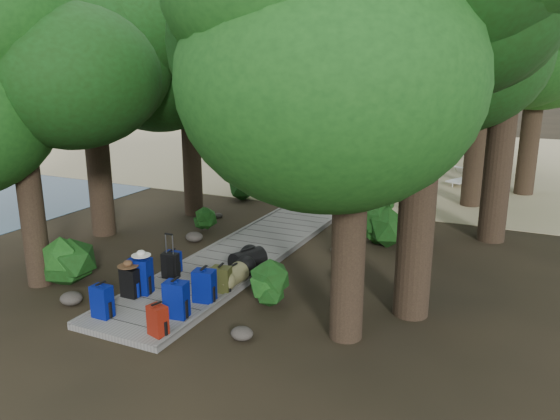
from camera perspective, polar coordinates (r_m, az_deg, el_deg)
The scene contains 52 objects.
ground at distance 13.89m, azimuth -3.34°, elevation -4.56°, with size 120.00×120.00×0.00m, color #302618.
sand_beach at distance 28.56m, azimuth 12.26°, elevation 5.37°, with size 40.00×22.00×0.02m, color tan.
water_bay at distance 53.09m, azimuth -21.30°, elevation 9.05°, with size 50.00×60.00×0.02m, color #274150.
distant_hill at distance 75.51m, azimuth -12.82°, elevation 11.19°, with size 32.00×16.00×12.00m, color black.
boardwalk at distance 14.71m, azimuth -1.48°, elevation -3.16°, with size 2.00×12.00×0.12m, color gray.
backpack_left_a at distance 10.67m, azimuth -18.11°, elevation -8.91°, with size 0.36×0.25×0.68m, color navy, non-canonical shape.
backpack_left_b at distance 11.40m, azimuth -15.36°, elevation -7.16°, with size 0.36×0.26×0.66m, color black, non-canonical shape.
backpack_left_c at distance 11.49m, azimuth -14.40°, elevation -6.50°, with size 0.44×0.32×0.82m, color navy, non-canonical shape.
backpack_left_d at distance 12.52m, azimuth -11.15°, elevation -5.21°, with size 0.35×0.25×0.53m, color navy, non-canonical shape.
backpack_right_a at distance 9.78m, azimuth -12.67°, elevation -11.04°, with size 0.33×0.24×0.60m, color maroon, non-canonical shape.
backpack_right_b at distance 10.32m, azimuth -10.79°, elevation -8.97°, with size 0.42×0.30×0.76m, color navy, non-canonical shape.
backpack_right_c at distance 10.89m, azimuth -7.92°, elevation -7.68°, with size 0.42×0.30×0.71m, color navy, non-canonical shape.
backpack_right_d at distance 11.31m, azimuth -6.15°, elevation -7.07°, with size 0.38×0.28×0.59m, color #3C3C17, non-canonical shape.
duffel_right_khaki at distance 11.63m, azimuth -4.96°, elevation -6.85°, with size 0.42×0.63×0.42m, color olive, non-canonical shape.
duffel_right_black at distance 12.39m, azimuth -3.39°, elevation -5.25°, with size 0.49×0.78×0.49m, color black, non-canonical shape.
suitcase_on_boardwalk at distance 12.18m, azimuth -11.37°, elevation -5.71°, with size 0.36×0.20×0.56m, color black, non-canonical shape.
lone_suitcase_on_sand at distance 20.93m, azimuth 7.91°, elevation 3.15°, with size 0.47×0.27×0.73m, color black, non-canonical shape.
hat_brown at distance 11.24m, azimuth -15.61°, elevation -5.36°, with size 0.42×0.42×0.13m, color #51351E, non-canonical shape.
hat_white at distance 11.29m, azimuth -14.33°, elevation -4.32°, with size 0.39×0.39×0.13m, color silver, non-canonical shape.
kayak at distance 24.45m, azimuth 0.96°, elevation 4.53°, with size 0.72×3.28×0.33m, color red.
sun_lounger at distance 22.59m, azimuth 18.45°, elevation 3.25°, with size 0.63×1.94×0.63m, color silver, non-canonical shape.
tree_right_a at distance 8.81m, azimuth 7.69°, elevation 11.58°, with size 4.97×4.97×8.29m, color #15330E, non-canonical shape.
tree_right_b at distance 9.94m, azimuth 15.17°, elevation 15.51°, with size 5.40×5.40×9.65m, color #15330E, non-canonical shape.
tree_right_c at distance 14.16m, azimuth 15.54°, elevation 14.55°, with size 5.39×5.39×9.32m, color #15330E, non-canonical shape.
tree_right_d at distance 15.29m, azimuth 22.97°, elevation 15.60°, with size 5.57×5.57×10.21m, color #15330E, non-canonical shape.
tree_right_e at distance 19.01m, azimuth 20.50°, elevation 14.49°, with size 5.30×5.30×9.54m, color #15330E, non-canonical shape.
tree_right_f at distance 21.51m, azimuth 25.45°, elevation 14.06°, with size 5.38×5.38×9.61m, color #15330E, non-canonical shape.
tree_left_a at distance 12.32m, azimuth -25.51°, elevation 8.84°, with size 4.36×4.36×7.27m, color #15330E, non-canonical shape.
tree_left_b at distance 15.54m, azimuth -19.25°, elevation 14.05°, with size 5.11×5.11×9.20m, color #15330E, non-canonical shape.
tree_left_c at distance 17.06m, azimuth -9.53°, elevation 13.29°, with size 4.82×4.82×8.38m, color #15330E, non-canonical shape.
tree_back_a at distance 26.99m, azimuth 9.42°, elevation 14.98°, with size 5.43×5.43×9.41m, color #15330E, non-canonical shape.
tree_back_b at distance 27.53m, azimuth 15.42°, elevation 14.86°, with size 5.38×5.38×9.61m, color #15330E, non-canonical shape.
tree_back_c at distance 27.10m, azimuth 22.43°, elevation 14.57°, with size 5.48×5.48×9.87m, color #15330E, non-canonical shape.
tree_back_d at distance 28.90m, azimuth 0.51°, elevation 13.01°, with size 4.34×4.34×7.23m, color #15330E, non-canonical shape.
palm_right_a at distance 18.04m, azimuth 14.18°, elevation 11.30°, with size 4.24×4.24×7.23m, color #194613, non-canonical shape.
palm_right_b at distance 22.04m, azimuth 21.42°, elevation 13.29°, with size 4.51×4.51×8.72m, color #194613, non-canonical shape.
palm_right_c at distance 23.94m, azimuth 15.22°, elevation 11.54°, with size 4.27×4.27×6.80m, color #194613, non-canonical shape.
palm_left_a at distance 20.61m, azimuth -4.91°, elevation 11.22°, with size 4.14×4.14×6.59m, color #194613, non-canonical shape.
rock_left_a at distance 11.79m, azimuth -20.98°, elevation -8.62°, with size 0.46×0.41×0.25m, color #4C473F, non-canonical shape.
rock_left_b at distance 13.73m, azimuth -19.34°, elevation -5.30°, with size 0.31×0.28×0.17m, color #4C473F, non-canonical shape.
rock_left_c at distance 14.92m, azimuth -8.95°, elevation -2.79°, with size 0.48×0.43×0.26m, color #4C473F, non-canonical shape.
rock_left_d at distance 17.12m, azimuth -6.44°, elevation -0.56°, with size 0.27×0.24×0.15m, color #4C473F, non-canonical shape.
rock_right_a at distance 9.77m, azimuth -3.99°, elevation -12.74°, with size 0.40×0.36×0.22m, color #4C473F, non-canonical shape.
rock_right_b at distance 12.14m, azimuth 6.78°, elevation -6.92°, with size 0.50×0.45×0.28m, color #4C473F, non-canonical shape.
rock_right_c at distance 13.98m, azimuth 5.82°, elevation -4.14°, with size 0.28×0.25×0.16m, color #4C473F, non-canonical shape.
rock_right_d at distance 16.69m, azimuth 11.12°, elevation -0.81°, with size 0.63×0.57×0.35m, color #4C473F, non-canonical shape.
shrub_left_a at distance 12.84m, azimuth -21.64°, elevation -4.80°, with size 1.18×1.18×1.06m, color #184916, non-canonical shape.
shrub_left_b at distance 15.73m, azimuth -7.99°, elevation -0.98°, with size 0.78×0.78×0.70m, color #184916, non-canonical shape.
shrub_left_c at distance 19.30m, azimuth -3.95°, elevation 2.79°, with size 1.26×1.26×1.13m, color #184916, non-canonical shape.
shrub_right_a at distance 10.78m, azimuth -0.73°, elevation -8.25°, with size 0.88×0.88×0.79m, color #184916, non-canonical shape.
shrub_right_b at distance 14.64m, azimuth 10.58°, elevation -1.58°, with size 1.18×1.18×1.06m, color #184916, non-canonical shape.
shrub_right_c at distance 17.66m, azimuth 11.56°, elevation 0.62°, with size 0.76×0.76×0.69m, color #184916, non-canonical shape.
Camera 1 is at (6.31, -11.46, 4.67)m, focal length 35.00 mm.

